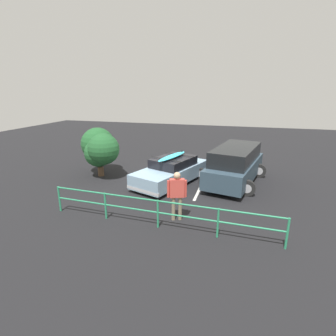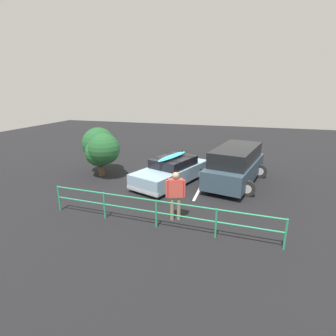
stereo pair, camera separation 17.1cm
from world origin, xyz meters
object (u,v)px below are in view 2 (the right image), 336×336
(suv_car, at_px, (236,165))
(person_bystander, at_px, (176,192))
(sedan_car, at_px, (172,171))
(bush_near_left, at_px, (101,148))

(suv_car, height_order, person_bystander, suv_car)
(sedan_car, distance_m, bush_near_left, 4.07)
(bush_near_left, bearing_deg, person_bystander, 143.56)
(person_bystander, distance_m, bush_near_left, 6.44)
(sedan_car, distance_m, suv_car, 3.19)
(person_bystander, bearing_deg, bush_near_left, -36.44)
(sedan_car, relative_size, bush_near_left, 1.87)
(suv_car, bearing_deg, sedan_car, 16.18)
(sedan_car, relative_size, person_bystander, 2.67)
(suv_car, bearing_deg, person_bystander, 68.45)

